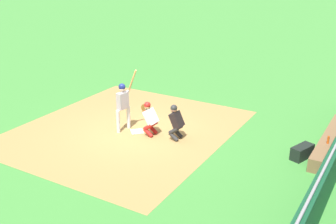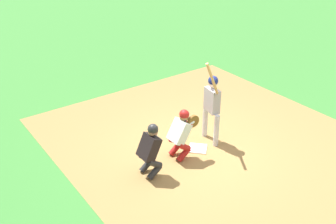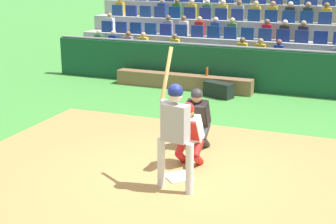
% 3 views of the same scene
% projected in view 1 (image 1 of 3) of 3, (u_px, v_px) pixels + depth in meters
% --- Properties ---
extents(ground_plane, '(160.00, 160.00, 0.00)m').
position_uv_depth(ground_plane, '(137.00, 132.00, 14.84)').
color(ground_plane, '#3D8837').
extents(infield_dirt_patch, '(8.41, 7.40, 0.01)m').
position_uv_depth(infield_dirt_patch, '(126.00, 129.00, 15.08)').
color(infield_dirt_patch, '#A07D46').
rests_on(infield_dirt_patch, ground_plane).
extents(home_plate_marker, '(0.62, 0.62, 0.02)m').
position_uv_depth(home_plate_marker, '(137.00, 131.00, 14.83)').
color(home_plate_marker, white).
rests_on(home_plate_marker, infield_dirt_patch).
extents(batter_at_plate, '(0.68, 0.61, 2.31)m').
position_uv_depth(batter_at_plate, '(123.00, 101.00, 14.58)').
color(batter_at_plate, silver).
rests_on(batter_at_plate, ground_plane).
extents(catcher_crouching, '(0.47, 0.71, 1.26)m').
position_uv_depth(catcher_crouching, '(150.00, 117.00, 14.34)').
color(catcher_crouching, '#B41E1B').
rests_on(catcher_crouching, ground_plane).
extents(home_plate_umpire, '(0.47, 0.47, 1.28)m').
position_uv_depth(home_plate_umpire, '(176.00, 121.00, 14.01)').
color(home_plate_umpire, '#2B2B2C').
rests_on(home_plate_umpire, ground_plane).
extents(dugout_wall, '(13.79, 0.24, 1.31)m').
position_uv_depth(dugout_wall, '(335.00, 162.00, 11.33)').
color(dugout_wall, '#12472A').
rests_on(dugout_wall, ground_plane).
extents(dugout_bench, '(4.25, 0.40, 0.44)m').
position_uv_depth(dugout_bench, '(329.00, 141.00, 13.59)').
color(dugout_bench, brown).
rests_on(dugout_bench, ground_plane).
extents(water_bottle_on_bench, '(0.07, 0.07, 0.26)m').
position_uv_depth(water_bottle_on_bench, '(328.00, 140.00, 12.84)').
color(water_bottle_on_bench, '#CF4E15').
rests_on(water_bottle_on_bench, dugout_bench).
extents(equipment_duffel_bag, '(0.90, 0.61, 0.42)m').
position_uv_depth(equipment_duffel_bag, '(302.00, 152.00, 12.83)').
color(equipment_duffel_bag, black).
rests_on(equipment_duffel_bag, ground_plane).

